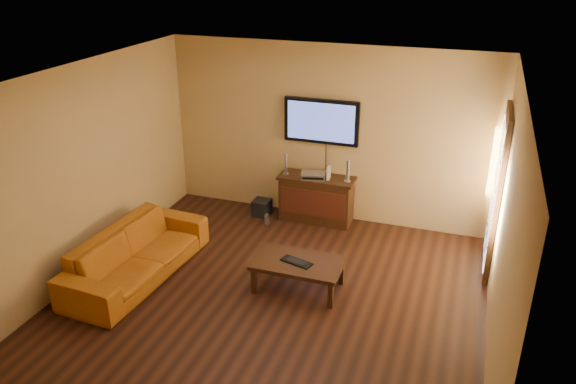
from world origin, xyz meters
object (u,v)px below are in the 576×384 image
at_px(speaker_left, 286,165).
at_px(bottle, 267,220).
at_px(media_console, 316,199).
at_px(speaker_right, 348,172).
at_px(television, 321,121).
at_px(subwoofer, 262,208).
at_px(coffee_table, 298,265).
at_px(av_receiver, 313,175).
at_px(game_console, 329,173).
at_px(keyboard, 297,262).
at_px(sofa, 136,247).

distance_m(speaker_left, bottle, 0.90).
bearing_deg(media_console, speaker_left, -176.05).
xyz_separation_m(speaker_right, bottle, (-1.13, -0.44, -0.78)).
xyz_separation_m(television, subwoofer, (-0.87, -0.30, -1.42)).
relative_size(media_console, coffee_table, 1.06).
bearing_deg(coffee_table, media_console, 99.99).
bearing_deg(bottle, speaker_right, 21.03).
height_order(av_receiver, game_console, game_console).
height_order(television, av_receiver, television).
xyz_separation_m(media_console, subwoofer, (-0.87, -0.12, -0.24)).
xyz_separation_m(coffee_table, speaker_right, (0.14, 1.90, 0.54)).
bearing_deg(av_receiver, bottle, -160.95).
bearing_deg(keyboard, game_console, 93.93).
bearing_deg(game_console, coffee_table, -90.08).
relative_size(game_console, keyboard, 0.46).
relative_size(av_receiver, bottle, 1.67).
xyz_separation_m(game_console, keyboard, (0.13, -1.93, -0.43)).
height_order(television, coffee_table, television).
height_order(sofa, keyboard, sofa).
bearing_deg(game_console, subwoofer, -178.96).
xyz_separation_m(sofa, speaker_right, (2.21, 2.29, 0.46)).
height_order(coffee_table, keyboard, keyboard).
xyz_separation_m(speaker_left, game_console, (0.68, 0.02, -0.06)).
relative_size(game_console, bottle, 0.89).
bearing_deg(speaker_left, bottle, -111.37).
relative_size(coffee_table, bottle, 5.00).
height_order(media_console, coffee_table, media_console).
distance_m(television, game_console, 0.78).
distance_m(speaker_left, subwoofer, 0.84).
height_order(television, game_console, television).
height_order(coffee_table, game_console, game_console).
height_order(sofa, game_console, game_console).
height_order(speaker_right, game_console, speaker_right).
bearing_deg(coffee_table, speaker_left, 113.80).
distance_m(television, speaker_right, 0.85).
height_order(bottle, keyboard, keyboard).
bearing_deg(television, game_console, -46.07).
bearing_deg(television, bottle, -135.93).
height_order(game_console, bottle, game_console).
xyz_separation_m(speaker_right, keyboard, (-0.16, -1.93, -0.48)).
bearing_deg(coffee_table, av_receiver, 101.49).
xyz_separation_m(coffee_table, subwoofer, (-1.20, 1.79, -0.21)).
relative_size(television, av_receiver, 3.12).
relative_size(speaker_left, game_console, 1.70).
height_order(speaker_left, bottle, speaker_left).
distance_m(coffee_table, game_console, 1.96).
xyz_separation_m(speaker_right, subwoofer, (-1.35, -0.10, -0.75)).
height_order(media_console, av_receiver, av_receiver).
xyz_separation_m(bottle, keyboard, (0.98, -1.50, 0.30)).
bearing_deg(game_console, av_receiver, -176.62).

